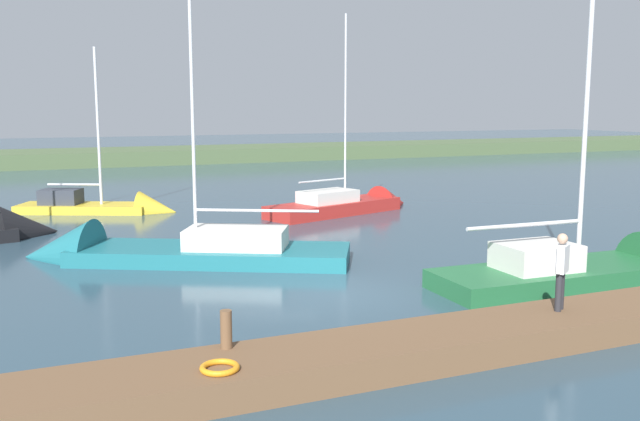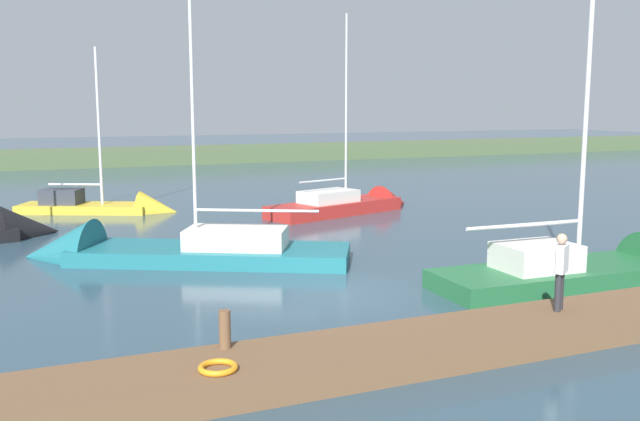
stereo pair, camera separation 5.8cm
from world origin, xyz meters
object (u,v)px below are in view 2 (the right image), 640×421
object	(u,v)px
mooring_post_near	(225,329)
person_on_dock	(560,267)
sailboat_behind_pier	(112,210)
sailboat_mid_channel	(353,208)
sailboat_outer_mooring	(605,273)
sailboat_near_dock	(152,257)
life_ring_buoy	(218,367)

from	to	relation	value
mooring_post_near	person_on_dock	size ratio (longest dim) A/B	0.42
person_on_dock	sailboat_behind_pier	bearing A→B (deg)	-17.23
sailboat_mid_channel	sailboat_outer_mooring	xyz separation A→B (m)	(-0.99, 14.38, 0.02)
mooring_post_near	sailboat_near_dock	world-z (taller)	sailboat_near_dock
mooring_post_near	sailboat_mid_channel	bearing A→B (deg)	-122.20
mooring_post_near	life_ring_buoy	size ratio (longest dim) A/B	1.06
life_ring_buoy	sailboat_near_dock	size ratio (longest dim) A/B	0.06
sailboat_behind_pier	person_on_dock	xyz separation A→B (m)	(-6.68, 21.90, 1.40)
sailboat_behind_pier	sailboat_outer_mooring	world-z (taller)	sailboat_outer_mooring
sailboat_behind_pier	sailboat_near_dock	xyz separation A→B (m)	(0.02, 11.08, 0.00)
sailboat_near_dock	sailboat_behind_pier	bearing A→B (deg)	-62.09
mooring_post_near	person_on_dock	world-z (taller)	person_on_dock
sailboat_near_dock	life_ring_buoy	bearing A→B (deg)	113.79
sailboat_behind_pier	sailboat_outer_mooring	distance (m)	21.76
sailboat_outer_mooring	sailboat_behind_pier	bearing A→B (deg)	123.00
mooring_post_near	person_on_dock	xyz separation A→B (m)	(-7.15, 0.50, 0.60)
sailboat_mid_channel	sailboat_near_dock	xyz separation A→B (m)	(10.39, 6.89, -0.04)
sailboat_outer_mooring	mooring_post_near	bearing A→B (deg)	-164.99
sailboat_behind_pier	mooring_post_near	bearing A→B (deg)	-66.21
mooring_post_near	life_ring_buoy	distance (m)	1.12
life_ring_buoy	person_on_dock	xyz separation A→B (m)	(-7.55, -0.50, 0.90)
person_on_dock	sailboat_near_dock	bearing A→B (deg)	-2.41
sailboat_mid_channel	person_on_dock	xyz separation A→B (m)	(3.69, 17.72, 1.35)
sailboat_behind_pier	person_on_dock	world-z (taller)	sailboat_behind_pier
life_ring_buoy	sailboat_near_dock	distance (m)	11.36
sailboat_outer_mooring	sailboat_near_dock	distance (m)	13.63
sailboat_outer_mooring	person_on_dock	xyz separation A→B (m)	(4.68, 3.34, 1.33)
mooring_post_near	sailboat_behind_pier	distance (m)	21.42
sailboat_outer_mooring	sailboat_near_dock	bearing A→B (deg)	148.21
sailboat_mid_channel	sailboat_behind_pier	distance (m)	11.18
mooring_post_near	person_on_dock	distance (m)	7.20
person_on_dock	sailboat_mid_channel	bearing A→B (deg)	-45.95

